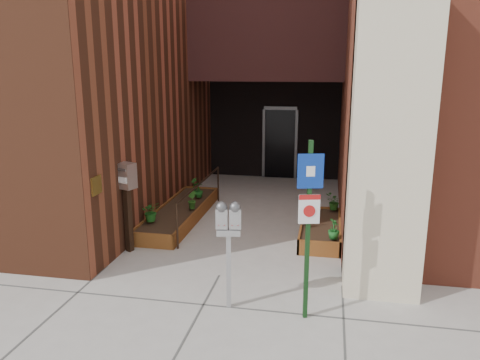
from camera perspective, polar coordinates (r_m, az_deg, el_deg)
The scene contains 15 objects.
ground at distance 7.93m, azimuth -2.55°, elevation -11.55°, with size 80.00×80.00×0.00m, color #9E9991.
architecture at distance 14.08m, azimuth 3.42°, elevation 20.20°, with size 20.00×14.60×10.00m.
planter_left at distance 10.70m, azimuth -7.28°, elevation -4.08°, with size 0.90×3.60×0.30m.
planter_right at distance 9.73m, azimuth 9.78°, elevation -6.01°, with size 0.80×2.20×0.30m.
handrail at distance 10.34m, azimuth -4.84°, elevation -1.10°, with size 0.04×3.34×0.90m.
parking_meter at distance 6.50m, azimuth -1.42°, elevation -5.66°, with size 0.37×0.20×1.58m.
sign_post at distance 6.18m, azimuth 8.38°, elevation -3.96°, with size 0.33×0.12×2.48m.
payment_dropbox at distance 8.77m, azimuth -13.68°, elevation -0.99°, with size 0.40×0.35×1.69m.
shrub_left_a at distance 9.70m, azimuth -10.78°, elevation -3.78°, with size 0.37×0.37×0.41m, color #1E621C.
shrub_left_b at distance 10.43m, azimuth -5.92°, elevation -2.42°, with size 0.22×0.22×0.39m, color #245618.
shrub_left_c at distance 11.29m, azimuth -5.08°, elevation -1.19°, with size 0.21×0.21×0.38m, color #165017.
shrub_left_d at distance 11.86m, azimuth -5.60°, elevation -0.55°, with size 0.18×0.18×0.35m, color #195317.
shrub_right_a at distance 8.76m, azimuth 11.37°, elevation -5.87°, with size 0.21×0.21×0.37m, color #1C6323.
shrub_right_b at distance 9.37m, azimuth 8.29°, elevation -4.57°, with size 0.17×0.17×0.33m, color #2B5C1A.
shrub_right_c at distance 10.48m, azimuth 11.35°, elevation -2.63°, with size 0.33×0.33×0.37m, color #1F5618.
Camera 1 is at (1.70, -6.97, 3.38)m, focal length 35.00 mm.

